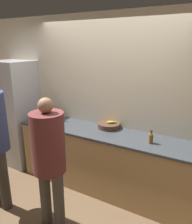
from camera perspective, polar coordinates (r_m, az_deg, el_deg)
ground_plane at (r=3.41m, az=-1.26°, el=-21.95°), size 14.00×14.00×0.00m
wall_back at (r=3.34m, az=4.35°, el=2.34°), size 5.20×0.06×2.60m
counter at (r=3.40m, az=1.80°, el=-12.42°), size 2.71×0.64×0.95m
refrigerator at (r=4.25m, az=-20.09°, el=-0.39°), size 0.69×0.64×1.89m
person_center at (r=2.52m, az=-12.21°, el=-10.78°), size 0.37×0.37×1.63m
fruit_bowl at (r=3.31m, az=3.38°, el=-3.48°), size 0.33×0.33×0.12m
utensil_crock at (r=3.67m, az=-9.97°, el=-1.19°), size 0.11×0.11×0.26m
bottle_amber at (r=2.88m, az=14.13°, el=-6.64°), size 0.06×0.06×0.17m
cup_red at (r=3.82m, az=-13.95°, el=-1.01°), size 0.07×0.07×0.10m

